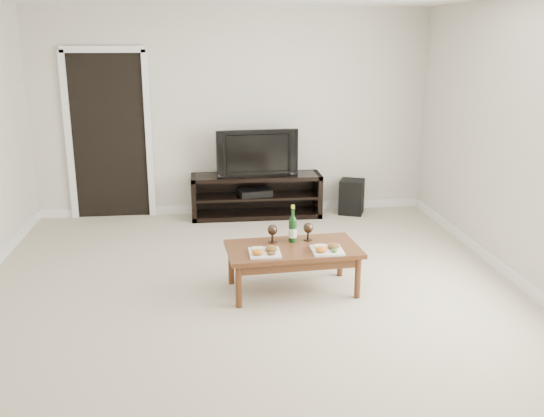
{
  "coord_description": "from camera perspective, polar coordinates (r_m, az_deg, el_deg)",
  "views": [
    {
      "loc": [
        -0.39,
        -4.97,
        2.24
      ],
      "look_at": [
        0.23,
        0.4,
        0.7
      ],
      "focal_mm": 40.0,
      "sensor_mm": 36.0,
      "label": 1
    }
  ],
  "objects": [
    {
      "name": "plate_left",
      "position": [
        5.26,
        -0.69,
        -3.96
      ],
      "size": [
        0.27,
        0.27,
        0.07
      ],
      "primitive_type": "cube",
      "color": "white",
      "rests_on": "coffee_table"
    },
    {
      "name": "doorway",
      "position": [
        7.89,
        -15.07,
        6.5
      ],
      "size": [
        0.9,
        0.02,
        2.05
      ],
      "primitive_type": "cube",
      "color": "black",
      "rests_on": "ground"
    },
    {
      "name": "av_receiver",
      "position": [
        7.73,
        -1.63,
        1.55
      ],
      "size": [
        0.44,
        0.36,
        0.08
      ],
      "primitive_type": "cube",
      "rotation": [
        0.0,
        0.0,
        0.16
      ],
      "color": "black",
      "rests_on": "media_console"
    },
    {
      "name": "television",
      "position": [
        7.63,
        -1.51,
        5.36
      ],
      "size": [
        1.03,
        0.21,
        0.59
      ],
      "primitive_type": "imported",
      "rotation": [
        0.0,
        0.0,
        0.08
      ],
      "color": "black",
      "rests_on": "media_console"
    },
    {
      "name": "media_console",
      "position": [
        7.75,
        -1.48,
        1.21
      ],
      "size": [
        1.65,
        0.45,
        0.55
      ],
      "primitive_type": "cube",
      "color": "black",
      "rests_on": "ground"
    },
    {
      "name": "goblet_right",
      "position": [
        5.6,
        3.42,
        -2.18
      ],
      "size": [
        0.09,
        0.09,
        0.17
      ],
      "primitive_type": null,
      "color": "#32241B",
      "rests_on": "coffee_table"
    },
    {
      "name": "goblet_left",
      "position": [
        5.53,
        0.04,
        -2.38
      ],
      "size": [
        0.09,
        0.09,
        0.17
      ],
      "primitive_type": null,
      "color": "#32241B",
      "rests_on": "coffee_table"
    },
    {
      "name": "back_wall",
      "position": [
        7.81,
        -3.73,
        8.96
      ],
      "size": [
        5.0,
        0.04,
        2.6
      ],
      "primitive_type": "cube",
      "color": "beige",
      "rests_on": "ground"
    },
    {
      "name": "coffee_table",
      "position": [
        5.52,
        1.96,
        -5.7
      ],
      "size": [
        1.22,
        0.73,
        0.42
      ],
      "primitive_type": "cube",
      "rotation": [
        0.0,
        0.0,
        0.07
      ],
      "color": "#5B2E19",
      "rests_on": "ground"
    },
    {
      "name": "plate_right",
      "position": [
        5.34,
        5.22,
        -3.71
      ],
      "size": [
        0.27,
        0.27,
        0.07
      ],
      "primitive_type": "cube",
      "color": "white",
      "rests_on": "coffee_table"
    },
    {
      "name": "floor",
      "position": [
        5.47,
        -1.95,
        -8.3
      ],
      "size": [
        5.5,
        5.5,
        0.0
      ],
      "primitive_type": "plane",
      "color": "beige",
      "rests_on": "ground"
    },
    {
      "name": "subwoofer",
      "position": [
        7.96,
        7.5,
        1.11
      ],
      "size": [
        0.39,
        0.39,
        0.45
      ],
      "primitive_type": "cube",
      "rotation": [
        0.0,
        0.0,
        -0.38
      ],
      "color": "black",
      "rests_on": "ground"
    },
    {
      "name": "wine_bottle",
      "position": [
        5.53,
        1.96,
        -1.43
      ],
      "size": [
        0.07,
        0.07,
        0.35
      ],
      "primitive_type": "cylinder",
      "color": "#0E3411",
      "rests_on": "coffee_table"
    }
  ]
}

